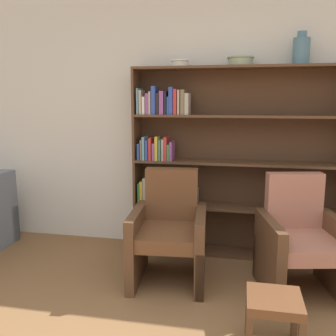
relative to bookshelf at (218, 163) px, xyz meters
name	(u,v)px	position (x,y,z in m)	size (l,w,h in m)	color
wall_back	(220,120)	(0.01, 0.17, 0.43)	(12.00, 0.06, 2.75)	silver
bookshelf	(218,163)	(0.00, 0.00, 0.00)	(2.09, 0.30, 1.90)	brown
bowl_sage	(180,63)	(-0.39, -0.02, 0.99)	(0.18, 0.18, 0.07)	silver
bowl_slate	(241,60)	(0.19, -0.02, 1.00)	(0.26, 0.26, 0.09)	gray
vase_tall	(301,50)	(0.74, -0.02, 1.08)	(0.15, 0.15, 0.30)	slate
armchair_leather	(169,233)	(-0.37, -0.68, -0.53)	(0.69, 0.73, 0.96)	brown
armchair_cushioned	(301,242)	(0.74, -0.68, -0.53)	(0.77, 0.80, 0.96)	brown
footstool	(274,307)	(0.47, -1.53, -0.65)	(0.34, 0.34, 0.37)	brown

